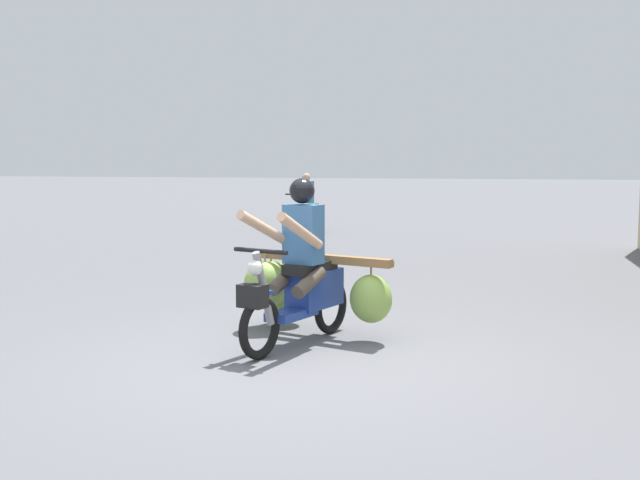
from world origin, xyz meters
TOP-DOWN VIEW (x-y plane):
  - ground_plane at (0.00, 0.00)m, footprint 120.00×120.00m
  - motorbike_main_loaded at (-0.22, 0.98)m, footprint 1.73×1.98m
  - motorbike_distant_ahead_left at (-2.65, 11.65)m, footprint 0.59×1.60m

SIDE VIEW (x-z plane):
  - ground_plane at x=0.00m, z-range 0.00..0.00m
  - motorbike_main_loaded at x=-0.22m, z-range -0.25..1.33m
  - motorbike_distant_ahead_left at x=-2.65m, z-range -0.13..1.27m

